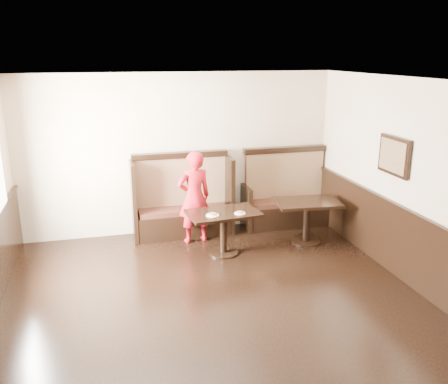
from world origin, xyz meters
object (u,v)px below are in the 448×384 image
object	(u,v)px
booth_main	(182,205)
table_main	(223,222)
booth_neighbor	(286,199)
child	(194,197)
table_neighbor	(307,212)

from	to	relation	value
booth_main	table_main	xyz separation A→B (m)	(0.48, -1.05, 0.01)
booth_neighbor	booth_main	bearing A→B (deg)	179.95
booth_main	child	distance (m)	0.51
booth_neighbor	table_main	distance (m)	1.81
booth_main	table_main	distance (m)	1.15
child	table_neighbor	bearing A→B (deg)	154.48
table_main	child	size ratio (longest dim) A/B	0.74
booth_neighbor	table_neighbor	size ratio (longest dim) A/B	1.47
table_main	child	bearing A→B (deg)	112.70
booth_main	booth_neighbor	distance (m)	1.95
booth_main	table_main	size ratio (longest dim) A/B	1.50
table_main	booth_main	bearing A→B (deg)	108.79
booth_neighbor	table_main	world-z (taller)	booth_neighbor
booth_main	table_neighbor	size ratio (longest dim) A/B	1.56
table_main	table_neighbor	distance (m)	1.48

